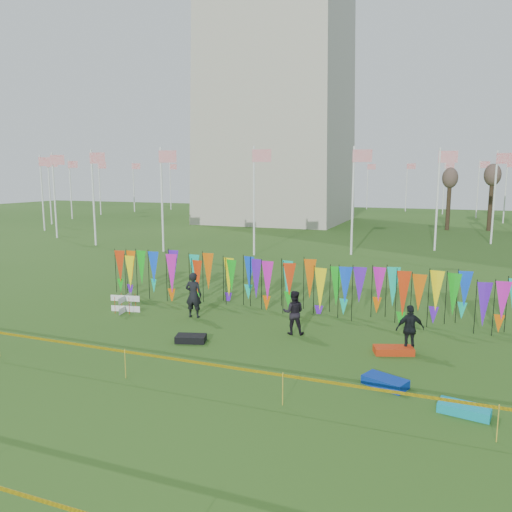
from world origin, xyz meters
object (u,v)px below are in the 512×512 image
(person_left, at_px, (194,295))
(kite_bag_black, at_px, (191,338))
(box_kite, at_px, (125,304))
(person_mid, at_px, (294,312))
(kite_bag_teal, at_px, (464,409))
(kite_bag_red, at_px, (393,350))
(person_right, at_px, (410,329))
(kite_bag_blue, at_px, (385,382))

(person_left, xyz_separation_m, kite_bag_black, (1.39, -2.83, -0.84))
(box_kite, bearing_deg, person_mid, -2.07)
(person_mid, height_order, kite_bag_teal, person_mid)
(kite_bag_red, bearing_deg, person_right, 33.71)
(person_mid, xyz_separation_m, kite_bag_teal, (5.86, -4.57, -0.72))
(person_left, relative_size, kite_bag_black, 1.81)
(person_left, bearing_deg, person_right, 164.84)
(person_right, xyz_separation_m, kite_bag_red, (-0.48, -0.32, -0.70))
(box_kite, distance_m, kite_bag_black, 5.21)
(kite_bag_black, height_order, kite_bag_teal, kite_bag_black)
(kite_bag_red, bearing_deg, kite_bag_blue, -88.83)
(box_kite, xyz_separation_m, kite_bag_blue, (11.56, -3.87, -0.25))
(person_mid, relative_size, kite_bag_black, 1.57)
(box_kite, bearing_deg, kite_bag_black, -28.45)
(person_mid, height_order, kite_bag_black, person_mid)
(person_mid, bearing_deg, kite_bag_blue, 123.14)
(person_mid, distance_m, person_right, 4.25)
(person_left, distance_m, kite_bag_blue, 9.41)
(box_kite, bearing_deg, person_right, -3.71)
(person_mid, bearing_deg, kite_bag_red, 154.19)
(person_right, bearing_deg, kite_bag_teal, 87.34)
(kite_bag_blue, bearing_deg, kite_bag_teal, -25.56)
(person_mid, bearing_deg, person_left, -21.46)
(person_left, distance_m, person_right, 8.86)
(person_left, xyz_separation_m, kite_bag_blue, (8.37, -4.22, -0.84))
(person_mid, height_order, kite_bag_red, person_mid)
(person_mid, distance_m, kite_bag_blue, 5.28)
(kite_bag_blue, xyz_separation_m, kite_bag_teal, (2.05, -0.98, -0.01))
(box_kite, relative_size, person_left, 0.39)
(person_right, distance_m, kite_bag_teal, 4.45)
(person_right, relative_size, kite_bag_red, 1.28)
(person_mid, height_order, kite_bag_blue, person_mid)
(kite_bag_red, relative_size, kite_bag_black, 1.21)
(kite_bag_teal, bearing_deg, person_right, 111.89)
(box_kite, distance_m, kite_bag_red, 11.56)
(person_mid, xyz_separation_m, person_right, (4.23, -0.49, -0.01))
(kite_bag_red, bearing_deg, kite_bag_teal, -60.65)
(kite_bag_black, distance_m, kite_bag_teal, 9.34)
(kite_bag_blue, bearing_deg, kite_bag_black, 168.78)
(kite_bag_black, xyz_separation_m, kite_bag_teal, (9.04, -2.37, -0.01))
(person_left, bearing_deg, kite_bag_teal, 145.64)
(person_right, height_order, kite_bag_teal, person_right)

